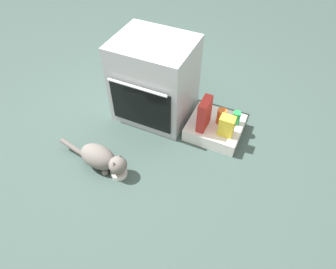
{
  "coord_description": "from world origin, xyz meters",
  "views": [
    {
      "loc": [
        1.0,
        -1.48,
        1.92
      ],
      "look_at": [
        0.35,
        -0.07,
        0.25
      ],
      "focal_mm": 31.77,
      "sensor_mm": 36.0,
      "label": 1
    }
  ],
  "objects": [
    {
      "name": "ground",
      "position": [
        0.0,
        0.0,
        0.0
      ],
      "size": [
        8.0,
        8.0,
        0.0
      ],
      "primitive_type": "plane",
      "color": "#384C47"
    },
    {
      "name": "oven",
      "position": [
        0.02,
        0.37,
        0.37
      ],
      "size": [
        0.65,
        0.58,
        0.74
      ],
      "color": "#B7BABF",
      "rests_on": "ground"
    },
    {
      "name": "pantry_cabinet",
      "position": [
        0.62,
        0.34,
        0.06
      ],
      "size": [
        0.45,
        0.42,
        0.12
      ],
      "primitive_type": "cube",
      "color": "white",
      "rests_on": "ground"
    },
    {
      "name": "food_bowl",
      "position": [
        0.09,
        -0.4,
        0.03
      ],
      "size": [
        0.13,
        0.13,
        0.07
      ],
      "color": "white",
      "rests_on": "ground"
    },
    {
      "name": "cat",
      "position": [
        -0.07,
        -0.39,
        0.11
      ],
      "size": [
        0.65,
        0.21,
        0.21
      ],
      "rotation": [
        0.0,
        0.0,
        -0.08
      ],
      "color": "slate",
      "rests_on": "ground"
    },
    {
      "name": "sauce_jar",
      "position": [
        0.65,
        0.37,
        0.19
      ],
      "size": [
        0.08,
        0.08,
        0.14
      ],
      "primitive_type": "cylinder",
      "color": "#D16023",
      "rests_on": "pantry_cabinet"
    },
    {
      "name": "snack_bag",
      "position": [
        0.73,
        0.25,
        0.21
      ],
      "size": [
        0.12,
        0.09,
        0.18
      ],
      "primitive_type": "cube",
      "color": "yellow",
      "rests_on": "pantry_cabinet"
    },
    {
      "name": "cereal_box",
      "position": [
        0.53,
        0.26,
        0.26
      ],
      "size": [
        0.07,
        0.18,
        0.28
      ],
      "primitive_type": "cube",
      "color": "#B72D28",
      "rests_on": "pantry_cabinet"
    },
    {
      "name": "soda_can",
      "position": [
        0.77,
        0.41,
        0.18
      ],
      "size": [
        0.07,
        0.07,
        0.12
      ],
      "primitive_type": "cylinder",
      "color": "green",
      "rests_on": "pantry_cabinet"
    }
  ]
}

